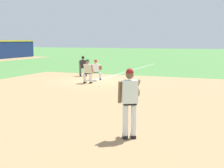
{
  "coord_description": "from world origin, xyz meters",
  "views": [
    {
      "loc": [
        -17.99,
        -8.21,
        2.58
      ],
      "look_at": [
        -7.29,
        -4.01,
        0.96
      ],
      "focal_mm": 50.0,
      "sensor_mm": 36.0,
      "label": 1
    }
  ],
  "objects_px": {
    "baseball": "(99,86)",
    "umpire": "(83,65)",
    "first_baseman": "(96,69)",
    "first_base_bag": "(95,80)",
    "baserunner": "(88,70)",
    "pitcher": "(130,99)"
  },
  "relations": [
    {
      "from": "baseball",
      "to": "first_baseman",
      "type": "relative_size",
      "value": 0.06
    },
    {
      "from": "first_baseman",
      "to": "baserunner",
      "type": "bearing_deg",
      "value": -173.91
    },
    {
      "from": "baserunner",
      "to": "umpire",
      "type": "height_order",
      "value": "same"
    },
    {
      "from": "first_base_bag",
      "to": "baserunner",
      "type": "distance_m",
      "value": 1.4
    },
    {
      "from": "baseball",
      "to": "umpire",
      "type": "height_order",
      "value": "umpire"
    },
    {
      "from": "pitcher",
      "to": "baseball",
      "type": "bearing_deg",
      "value": 28.66
    },
    {
      "from": "pitcher",
      "to": "first_baseman",
      "type": "bearing_deg",
      "value": 28.47
    },
    {
      "from": "baseball",
      "to": "umpire",
      "type": "distance_m",
      "value": 5.36
    },
    {
      "from": "first_base_bag",
      "to": "pitcher",
      "type": "height_order",
      "value": "pitcher"
    },
    {
      "from": "baseball",
      "to": "umpire",
      "type": "xyz_separation_m",
      "value": [
        4.27,
        3.15,
        0.76
      ]
    },
    {
      "from": "first_base_bag",
      "to": "baseball",
      "type": "xyz_separation_m",
      "value": [
        -2.16,
        -1.23,
        -0.01
      ]
    },
    {
      "from": "umpire",
      "to": "first_base_bag",
      "type": "bearing_deg",
      "value": -137.74
    },
    {
      "from": "first_baseman",
      "to": "baserunner",
      "type": "height_order",
      "value": "baserunner"
    },
    {
      "from": "pitcher",
      "to": "baserunner",
      "type": "height_order",
      "value": "pitcher"
    },
    {
      "from": "pitcher",
      "to": "umpire",
      "type": "relative_size",
      "value": 1.27
    },
    {
      "from": "baseball",
      "to": "pitcher",
      "type": "bearing_deg",
      "value": -151.34
    },
    {
      "from": "pitcher",
      "to": "umpire",
      "type": "bearing_deg",
      "value": 31.47
    },
    {
      "from": "baserunner",
      "to": "umpire",
      "type": "distance_m",
      "value": 3.83
    },
    {
      "from": "baseball",
      "to": "first_base_bag",
      "type": "bearing_deg",
      "value": 29.77
    },
    {
      "from": "first_base_bag",
      "to": "pitcher",
      "type": "xyz_separation_m",
      "value": [
        -10.38,
        -5.73,
        1.01
      ]
    },
    {
      "from": "baseball",
      "to": "umpire",
      "type": "bearing_deg",
      "value": 36.45
    },
    {
      "from": "pitcher",
      "to": "baserunner",
      "type": "xyz_separation_m",
      "value": [
        9.2,
        5.68,
        -0.27
      ]
    }
  ]
}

